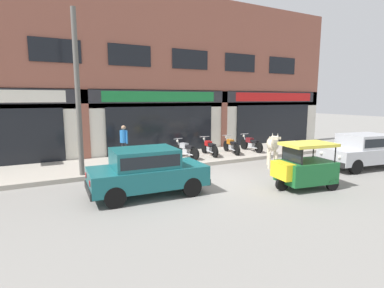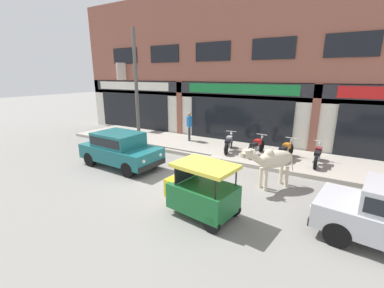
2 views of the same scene
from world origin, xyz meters
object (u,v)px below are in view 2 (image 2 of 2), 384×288
cow (273,160)px  auto_rickshaw (201,193)px  pedestrian (189,123)px  car_0 (120,148)px  motorcycle_3 (318,155)px  utility_pole (136,88)px  motorcycle_2 (285,151)px  motorcycle_1 (256,147)px  motorcycle_0 (229,143)px

cow → auto_rickshaw: bearing=-113.6°
auto_rickshaw → pedestrian: 7.75m
car_0 → motorcycle_3: car_0 is taller
utility_pole → motorcycle_2: bearing=8.5°
cow → car_0: cow is taller
motorcycle_1 → pedestrian: bearing=169.9°
pedestrian → utility_pole: 3.41m
motorcycle_1 → motorcycle_3: (2.59, -0.01, 0.00)m
motorcycle_3 → cow: bearing=-111.9°
auto_rickshaw → pedestrian: (-4.27, 6.44, 0.49)m
cow → pedestrian: size_ratio=1.13×
car_0 → auto_rickshaw: (4.83, -1.73, -0.15)m
auto_rickshaw → utility_pole: utility_pole is taller
cow → motorcycle_3: 3.16m
car_0 → utility_pole: utility_pole is taller
cow → car_0: 6.16m
motorcycle_0 → motorcycle_3: bearing=0.9°
cow → utility_pole: 8.06m
auto_rickshaw → motorcycle_0: (-1.54, 5.65, -0.11)m
motorcycle_0 → motorcycle_1: size_ratio=0.99×
motorcycle_2 → utility_pole: 7.95m
motorcycle_2 → car_0: bearing=-146.2°
car_0 → motorcycle_3: (7.23, 3.98, -0.26)m
motorcycle_0 → utility_pole: size_ratio=0.30×
cow → pedestrian: 6.59m
cow → motorcycle_3: bearing=68.1°
cow → motorcycle_0: (-2.77, 2.84, -0.45)m
cow → motorcycle_2: bearing=92.5°
motorcycle_0 → motorcycle_3: size_ratio=0.99×
cow → pedestrian: bearing=146.5°
pedestrian → motorcycle_1: bearing=-10.1°
motorcycle_2 → motorcycle_1: bearing=179.1°
auto_rickshaw → utility_pole: size_ratio=0.35×
cow → motorcycle_1: bearing=116.2°
motorcycle_1 → motorcycle_2: (1.30, -0.02, 0.00)m
cow → car_0: size_ratio=0.49×
motorcycle_0 → pedestrian: bearing=163.7°
motorcycle_1 → utility_pole: (-6.15, -1.14, 2.56)m
car_0 → motorcycle_0: bearing=49.9°
motorcycle_0 → motorcycle_2: same height
motorcycle_0 → auto_rickshaw: bearing=-74.7°
motorcycle_3 → pedestrian: (-6.66, 0.73, 0.60)m
utility_pole → motorcycle_0: bearing=12.5°
motorcycle_2 → utility_pole: bearing=-171.5°
motorcycle_3 → utility_pole: bearing=-172.7°
car_0 → motorcycle_3: size_ratio=2.03×
motorcycle_2 → motorcycle_3: (1.29, 0.01, 0.00)m
cow → auto_rickshaw: 3.09m
cow → motorcycle_1: (-1.43, 2.91, -0.45)m
auto_rickshaw → car_0: bearing=160.3°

